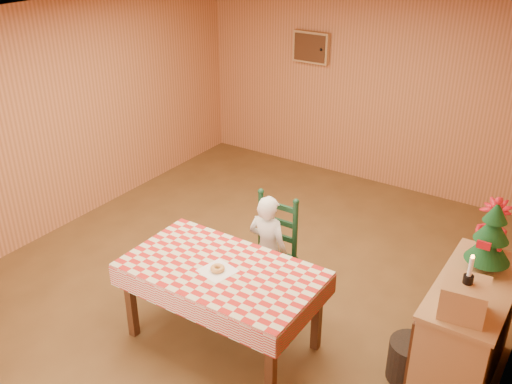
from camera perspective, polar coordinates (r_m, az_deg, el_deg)
ground at (r=5.92m, az=-1.07°, el=-8.99°), size 6.00×6.00×0.00m
cabin_walls at (r=5.51m, az=1.90°, el=9.49°), size 5.10×6.05×2.65m
dining_table at (r=4.81m, az=-3.47°, el=-8.40°), size 1.66×0.96×0.77m
ladder_chair at (r=5.45m, az=1.51°, el=-6.04°), size 0.44×0.40×1.08m
seated_child at (r=5.38m, az=1.19°, el=-5.78°), size 0.41×0.27×1.12m
napkin at (r=4.73m, az=-3.86°, el=-7.86°), size 0.31×0.31×0.00m
donut at (r=4.72m, az=-3.87°, el=-7.64°), size 0.13×0.13×0.04m
shelf_unit at (r=4.87m, az=20.17°, el=-13.05°), size 0.54×1.24×0.93m
crate at (r=4.20m, az=20.12°, el=-9.92°), size 0.34×0.34×0.25m
christmas_tree at (r=4.67m, az=22.47°, el=-4.20°), size 0.34×0.34×0.62m
flower_arrangement at (r=4.96m, az=22.56°, el=-3.11°), size 0.29×0.29×0.44m
candle_set at (r=4.10m, az=20.53°, el=-7.77°), size 0.07×0.07×0.22m
storage_bin at (r=4.94m, az=15.12°, el=-15.95°), size 0.44×0.44×0.35m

